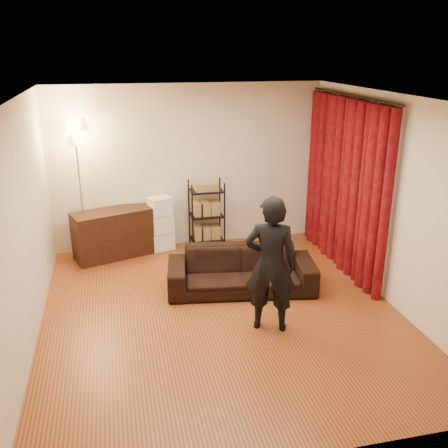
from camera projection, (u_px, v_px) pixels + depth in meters
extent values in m
plane|color=brown|center=(222.00, 312.00, 6.44)|extent=(5.00, 5.00, 0.00)
plane|color=white|center=(221.00, 98.00, 5.53)|extent=(5.00, 5.00, 0.00)
plane|color=beige|center=(189.00, 167.00, 8.28)|extent=(5.00, 0.00, 5.00)
plane|color=beige|center=(294.00, 317.00, 3.69)|extent=(5.00, 0.00, 5.00)
plane|color=beige|center=(23.00, 227.00, 5.52)|extent=(0.00, 5.00, 5.00)
plane|color=beige|center=(391.00, 201.00, 6.45)|extent=(0.00, 5.00, 5.00)
cylinder|color=black|center=(352.00, 96.00, 7.05)|extent=(0.04, 2.65, 0.04)
imported|color=black|center=(241.00, 270.00, 6.94)|extent=(2.13, 1.08, 0.59)
imported|color=black|center=(271.00, 264.00, 5.83)|extent=(0.71, 0.59, 1.67)
cube|color=black|center=(116.00, 233.00, 8.06)|extent=(1.43, 0.90, 0.78)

